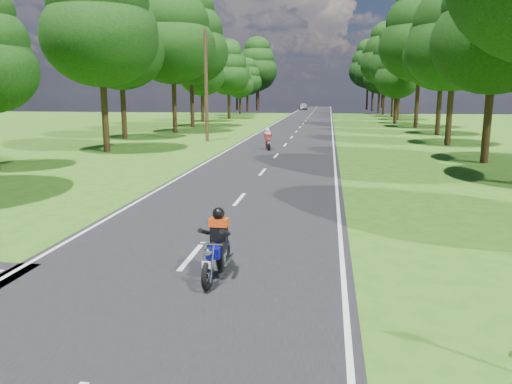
# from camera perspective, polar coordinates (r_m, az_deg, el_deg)

# --- Properties ---
(ground) EXTENTS (160.00, 160.00, 0.00)m
(ground) POSITION_cam_1_polar(r_m,az_deg,el_deg) (9.49, -10.59, -11.08)
(ground) COLOR #2A5F15
(ground) RESTS_ON ground
(main_road) EXTENTS (7.00, 140.00, 0.02)m
(main_road) POSITION_cam_1_polar(r_m,az_deg,el_deg) (58.46, 5.40, 7.77)
(main_road) COLOR black
(main_road) RESTS_ON ground
(road_markings) EXTENTS (7.40, 140.00, 0.01)m
(road_markings) POSITION_cam_1_polar(r_m,az_deg,el_deg) (56.60, 5.16, 7.67)
(road_markings) COLOR silver
(road_markings) RESTS_ON main_road
(treeline) EXTENTS (40.00, 115.35, 14.78)m
(treeline) POSITION_cam_1_polar(r_m,az_deg,el_deg) (68.52, 7.22, 15.15)
(treeline) COLOR black
(treeline) RESTS_ON ground
(telegraph_pole) EXTENTS (1.20, 0.26, 8.00)m
(telegraph_pole) POSITION_cam_1_polar(r_m,az_deg,el_deg) (37.37, -5.71, 12.02)
(telegraph_pole) COLOR #382616
(telegraph_pole) RESTS_ON ground
(rider_near_blue) EXTENTS (0.60, 1.65, 1.36)m
(rider_near_blue) POSITION_cam_1_polar(r_m,az_deg,el_deg) (9.78, -4.53, -5.87)
(rider_near_blue) COLOR #0C0D87
(rider_near_blue) RESTS_ON main_road
(rider_far_red) EXTENTS (0.87, 1.68, 1.33)m
(rider_far_red) POSITION_cam_1_polar(r_m,az_deg,el_deg) (31.72, 1.37, 6.08)
(rider_far_red) COLOR maroon
(rider_far_red) RESTS_ON main_road
(distant_car) EXTENTS (2.26, 4.39, 1.43)m
(distant_car) POSITION_cam_1_polar(r_m,az_deg,el_deg) (105.69, 5.42, 9.73)
(distant_car) COLOR #A8AAAF
(distant_car) RESTS_ON main_road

